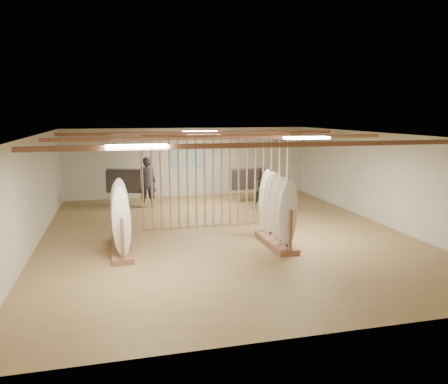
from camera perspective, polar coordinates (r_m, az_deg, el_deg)
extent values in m
plane|color=#9D7C4C|center=(12.52, 0.00, -5.41)|extent=(12.00, 12.00, 0.00)
plane|color=gray|center=(12.07, 0.00, 7.49)|extent=(12.00, 12.00, 0.00)
plane|color=beige|center=(18.05, -4.61, 3.90)|extent=(12.00, 0.00, 12.00)
plane|color=beige|center=(6.70, 12.57, -7.15)|extent=(12.00, 0.00, 12.00)
plane|color=beige|center=(12.05, -23.74, -0.08)|extent=(0.00, 12.00, 12.00)
plane|color=beige|center=(14.26, 19.90, 1.65)|extent=(0.00, 12.00, 12.00)
cube|color=#996145|center=(12.08, 0.00, 7.11)|extent=(9.50, 6.12, 0.10)
cube|color=white|center=(12.08, 0.00, 7.21)|extent=(1.20, 0.35, 0.06)
cylinder|color=#A67C51|center=(12.68, -10.58, 1.09)|extent=(0.05, 0.05, 2.78)
cylinder|color=#A67C51|center=(12.70, -9.42, 1.13)|extent=(0.05, 0.05, 2.78)
cylinder|color=#A67C51|center=(12.72, -8.25, 1.18)|extent=(0.05, 0.05, 2.78)
cylinder|color=#A67C51|center=(12.75, -7.10, 1.23)|extent=(0.05, 0.05, 2.78)
cylinder|color=#A67C51|center=(12.78, -5.94, 1.28)|extent=(0.05, 0.05, 2.78)
cylinder|color=#A67C51|center=(12.82, -4.80, 1.32)|extent=(0.05, 0.05, 2.78)
cylinder|color=#A67C51|center=(12.86, -3.66, 1.37)|extent=(0.05, 0.05, 2.78)
cylinder|color=#A67C51|center=(12.91, -2.53, 1.41)|extent=(0.05, 0.05, 2.78)
cylinder|color=#A67C51|center=(12.96, -1.41, 1.45)|extent=(0.05, 0.05, 2.78)
cylinder|color=#A67C51|center=(13.02, -0.30, 1.50)|extent=(0.05, 0.05, 2.78)
cylinder|color=#A67C51|center=(13.08, 0.81, 1.54)|extent=(0.05, 0.05, 2.78)
cylinder|color=#A67C51|center=(13.15, 1.90, 1.58)|extent=(0.05, 0.05, 2.78)
cylinder|color=#A67C51|center=(13.22, 2.98, 1.62)|extent=(0.05, 0.05, 2.78)
cylinder|color=#A67C51|center=(13.30, 4.04, 1.65)|extent=(0.05, 0.05, 2.78)
cylinder|color=#A67C51|center=(13.38, 5.10, 1.69)|extent=(0.05, 0.05, 2.78)
cylinder|color=#A67C51|center=(13.47, 6.14, 1.73)|extent=(0.05, 0.05, 2.78)
cylinder|color=#A67C51|center=(13.56, 7.17, 1.76)|extent=(0.05, 0.05, 2.78)
cylinder|color=#A67C51|center=(13.65, 8.18, 1.80)|extent=(0.05, 0.05, 2.78)
cube|color=teal|center=(18.01, -4.60, 4.52)|extent=(1.40, 0.03, 0.90)
cube|color=#996145|center=(11.23, -13.19, -7.17)|extent=(0.52, 2.23, 0.13)
cylinder|color=black|center=(11.02, -13.37, -3.06)|extent=(0.04, 2.17, 0.01)
ellipsoid|color=white|center=(10.12, -13.24, -3.84)|extent=(0.43, 0.06, 1.66)
ellipsoid|color=white|center=(10.47, -13.30, -3.37)|extent=(0.43, 0.06, 1.66)
ellipsoid|color=white|center=(10.83, -13.35, -2.92)|extent=(0.43, 0.06, 1.66)
ellipsoid|color=silver|center=(11.18, -13.41, -2.51)|extent=(0.43, 0.06, 1.66)
ellipsoid|color=white|center=(11.54, -13.45, -2.12)|extent=(0.43, 0.06, 1.66)
ellipsoid|color=white|center=(11.90, -13.50, -1.76)|extent=(0.43, 0.06, 1.66)
cube|color=#996145|center=(11.52, 6.77, -6.52)|extent=(0.53, 1.98, 0.14)
cylinder|color=black|center=(11.30, 6.87, -2.29)|extent=(0.02, 1.93, 0.01)
ellipsoid|color=white|center=(10.57, 8.40, -2.80)|extent=(0.45, 0.06, 1.74)
ellipsoid|color=silver|center=(10.93, 7.61, -2.36)|extent=(0.45, 0.06, 1.74)
ellipsoid|color=silver|center=(11.28, 6.87, -1.94)|extent=(0.45, 0.06, 1.74)
ellipsoid|color=silver|center=(11.64, 6.18, -1.55)|extent=(0.45, 0.06, 1.74)
ellipsoid|color=white|center=(12.01, 5.53, -1.18)|extent=(0.45, 0.06, 1.74)
cylinder|color=silver|center=(16.27, -12.97, 2.97)|extent=(1.29, 0.45, 0.03)
cube|color=black|center=(16.33, -12.90, 1.38)|extent=(1.30, 0.72, 0.82)
cylinder|color=silver|center=(16.36, -12.87, 0.63)|extent=(0.03, 0.03, 1.45)
cylinder|color=silver|center=(16.77, 2.87, 3.08)|extent=(1.25, 0.04, 0.03)
cube|color=black|center=(16.83, 2.86, 1.65)|extent=(1.17, 0.32, 0.76)
cylinder|color=silver|center=(16.86, 2.86, 0.97)|extent=(0.03, 0.03, 1.34)
imported|color=#25232A|center=(16.04, -10.06, 1.70)|extent=(0.77, 0.53, 2.09)
imported|color=#332D27|center=(15.42, 5.05, 0.74)|extent=(0.83, 0.66, 1.70)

